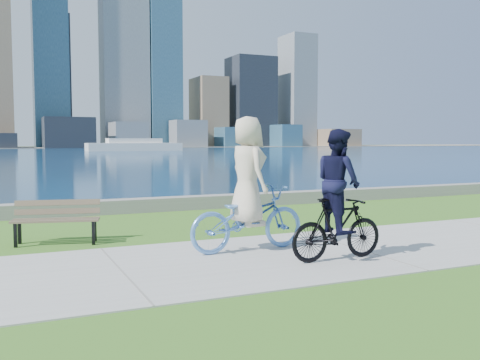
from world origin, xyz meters
name	(u,v)px	position (x,y,z in m)	size (l,w,h in m)	color
ground	(122,273)	(0.00, 0.00, 0.00)	(320.00, 320.00, 0.00)	#34651A
concrete_path	(122,272)	(0.00, 0.00, 0.01)	(80.00, 3.50, 0.02)	#A3A29E
seawall	(70,209)	(0.00, 6.20, 0.17)	(90.00, 0.50, 0.35)	gray
bay_water	(13,154)	(0.00, 72.00, 0.00)	(320.00, 131.00, 0.01)	navy
far_shore	(8,148)	(0.00, 130.00, 0.06)	(320.00, 30.00, 0.12)	slate
city_skyline	(4,50)	(-0.22, 129.33, 22.61)	(182.19, 22.11, 76.00)	slate
ferry_far	(134,146)	(19.03, 82.30, 0.88)	(15.65, 4.47, 2.12)	silver
park_bench	(57,217)	(-0.63, 2.62, 0.48)	(1.59, 0.85, 0.78)	black
cyclist_woman	(248,201)	(2.23, 0.56, 0.86)	(0.84, 2.12, 2.25)	#5D95E2
cyclist_man	(338,205)	(3.20, -0.65, 0.88)	(0.61, 1.63, 2.03)	black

